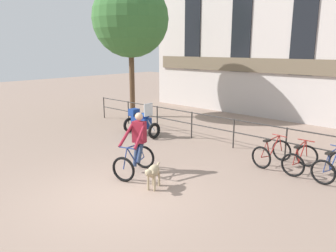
# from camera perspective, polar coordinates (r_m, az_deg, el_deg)

# --- Properties ---
(ground_plane) EXTENTS (60.00, 60.00, 0.00)m
(ground_plane) POSITION_cam_1_polar(r_m,az_deg,el_deg) (8.09, -9.04, -11.83)
(ground_plane) COLOR gray
(canal_railing) EXTENTS (15.05, 0.05, 1.05)m
(canal_railing) POSITION_cam_1_polar(r_m,az_deg,el_deg) (11.59, 11.40, -0.42)
(canal_railing) COLOR #2D2B28
(canal_railing) RESTS_ON ground_plane
(building_facade) EXTENTS (18.00, 0.72, 8.26)m
(building_facade) POSITION_cam_1_polar(r_m,az_deg,el_deg) (16.52, 22.95, 14.77)
(building_facade) COLOR beige
(building_facade) RESTS_ON ground_plane
(cyclist_with_bike) EXTENTS (1.00, 1.32, 1.70)m
(cyclist_with_bike) POSITION_cam_1_polar(r_m,az_deg,el_deg) (9.12, -5.52, -3.63)
(cyclist_with_bike) COLOR black
(cyclist_with_bike) RESTS_ON ground_plane
(dog) EXTENTS (0.45, 0.81, 0.62)m
(dog) POSITION_cam_1_polar(r_m,az_deg,el_deg) (8.18, -2.64, -8.03)
(dog) COLOR tan
(dog) RESTS_ON ground_plane
(parked_motorcycle) EXTENTS (1.59, 0.62, 1.35)m
(parked_motorcycle) POSITION_cam_1_polar(r_m,az_deg,el_deg) (13.15, -4.73, 0.78)
(parked_motorcycle) COLOR black
(parked_motorcycle) RESTS_ON ground_plane
(parked_bicycle_near_lamp) EXTENTS (0.81, 1.19, 0.86)m
(parked_bicycle_near_lamp) POSITION_cam_1_polar(r_m,az_deg,el_deg) (10.34, 17.61, -4.50)
(parked_bicycle_near_lamp) COLOR black
(parked_bicycle_near_lamp) RESTS_ON ground_plane
(parked_bicycle_mid_left) EXTENTS (0.67, 1.12, 0.86)m
(parked_bicycle_mid_left) POSITION_cam_1_polar(r_m,az_deg,el_deg) (10.04, 22.01, -5.40)
(parked_bicycle_mid_left) COLOR black
(parked_bicycle_mid_left) RESTS_ON ground_plane
(parked_bicycle_mid_right) EXTENTS (0.78, 1.18, 0.86)m
(parked_bicycle_mid_right) POSITION_cam_1_polar(r_m,az_deg,el_deg) (9.80, 26.65, -6.33)
(parked_bicycle_mid_right) COLOR black
(parked_bicycle_mid_right) RESTS_ON ground_plane
(tree_canalside_left) EXTENTS (3.70, 3.70, 6.66)m
(tree_canalside_left) POSITION_cam_1_polar(r_m,az_deg,el_deg) (16.71, -6.56, 18.02)
(tree_canalside_left) COLOR brown
(tree_canalside_left) RESTS_ON ground_plane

